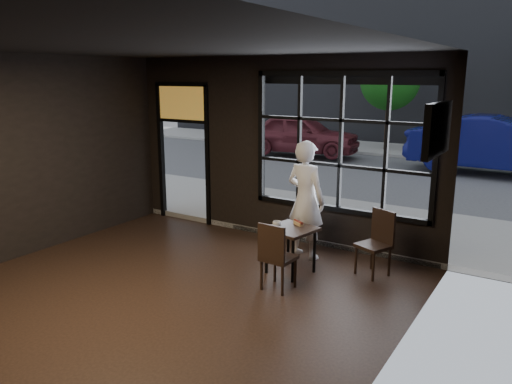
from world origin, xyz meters
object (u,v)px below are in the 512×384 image
Objects in this scene: navy_car at (497,145)px; man at (306,200)px; chair_near at (279,256)px; cafe_table at (290,250)px.

man is at bearing 170.23° from navy_car.
navy_car is at bearing -95.17° from chair_near.
cafe_table is 9.76m from navy_car.
cafe_table is 0.62m from chair_near.
chair_near reaches higher than cafe_table.
man is at bearing 111.02° from cafe_table.
navy_car is at bearing 91.90° from cafe_table.
man reaches higher than chair_near.
chair_near is at bearing 173.00° from navy_car.
chair_near is 10.32m from navy_car.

